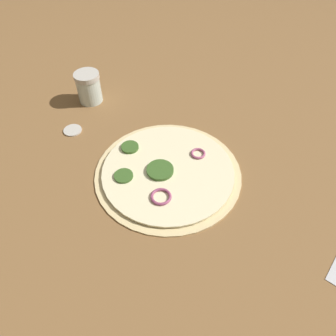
{
  "coord_description": "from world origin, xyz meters",
  "views": [
    {
      "loc": [
        -0.19,
        0.4,
        0.5
      ],
      "look_at": [
        0.0,
        0.0,
        0.02
      ],
      "focal_mm": 35.0,
      "sensor_mm": 36.0,
      "label": 1
    }
  ],
  "objects": [
    {
      "name": "ground_plane",
      "position": [
        0.0,
        0.0,
        0.0
      ],
      "size": [
        3.0,
        3.0,
        0.0
      ],
      "primitive_type": "plane",
      "color": "brown"
    },
    {
      "name": "pizza",
      "position": [
        0.0,
        0.0,
        0.01
      ],
      "size": [
        0.3,
        0.3,
        0.02
      ],
      "color": "beige",
      "rests_on": "ground_plane"
    },
    {
      "name": "spice_jar",
      "position": [
        0.28,
        -0.14,
        0.04
      ],
      "size": [
        0.06,
        0.06,
        0.08
      ],
      "color": "silver",
      "rests_on": "ground_plane"
    },
    {
      "name": "loose_cap",
      "position": [
        0.26,
        -0.03,
        0.0
      ],
      "size": [
        0.04,
        0.04,
        0.01
      ],
      "color": "beige",
      "rests_on": "ground_plane"
    }
  ]
}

